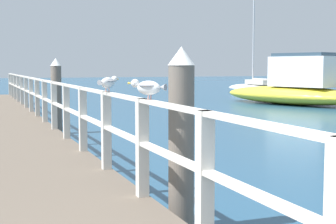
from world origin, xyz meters
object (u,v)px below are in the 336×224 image
(dock_piling_near, at_px, (181,140))
(dock_piling_far, at_px, (56,96))
(boat_0, at_px, (295,88))
(boat_1, at_px, (256,88))
(seagull_foreground, at_px, (148,87))
(seagull_background, at_px, (108,82))

(dock_piling_near, distance_m, dock_piling_far, 8.75)
(boat_0, xyz_separation_m, boat_1, (3.25, 9.02, -0.43))
(dock_piling_near, xyz_separation_m, seagull_foreground, (-0.39, -0.02, 0.58))
(seagull_foreground, xyz_separation_m, seagull_background, (0.01, 1.71, 0.00))
(boat_0, bearing_deg, boat_1, -129.10)
(dock_piling_near, xyz_separation_m, dock_piling_far, (0.00, 8.75, 0.00))
(seagull_background, distance_m, boat_0, 18.50)
(boat_0, bearing_deg, dock_piling_far, 8.79)
(dock_piling_near, relative_size, dock_piling_far, 1.00)
(seagull_foreground, height_order, seagull_background, same)
(dock_piling_far, xyz_separation_m, seagull_background, (-0.37, -7.05, 0.58))
(seagull_background, height_order, boat_1, boat_1)
(boat_1, bearing_deg, boat_0, -110.32)
(seagull_foreground, height_order, boat_0, boat_0)
(dock_piling_far, relative_size, boat_0, 0.26)
(boat_1, bearing_deg, dock_piling_far, -135.35)
(dock_piling_near, height_order, boat_0, boat_0)
(seagull_background, height_order, boat_0, boat_0)
(seagull_background, bearing_deg, boat_0, 93.23)
(dock_piling_far, relative_size, seagull_background, 5.44)
(dock_piling_near, bearing_deg, seagull_foreground, -177.43)
(dock_piling_far, relative_size, boat_1, 0.30)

